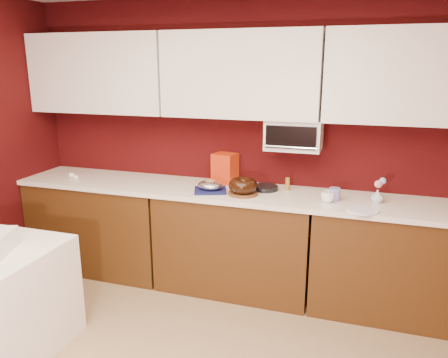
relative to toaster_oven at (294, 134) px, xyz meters
name	(u,v)px	position (x,y,z in m)	size (l,w,h in m)	color
wall_back	(245,143)	(-0.45, 0.15, -0.12)	(4.00, 0.02, 2.50)	#3D0809
base_cabinet_left	(102,225)	(-1.78, -0.17, -0.95)	(1.31, 0.58, 0.86)	#46270E
base_cabinet_center	(235,242)	(-0.45, -0.17, -0.95)	(1.31, 0.58, 0.86)	#46270E
base_cabinet_right	(398,263)	(0.88, -0.17, -0.95)	(1.31, 0.58, 0.86)	#46270E
countertop	(235,193)	(-0.45, -0.17, -0.49)	(4.00, 0.62, 0.04)	white
upper_cabinet_left	(100,74)	(-1.78, -0.02, 0.48)	(1.31, 0.33, 0.70)	white
upper_cabinet_center	(241,75)	(-0.45, -0.02, 0.48)	(1.31, 0.33, 0.70)	white
upper_cabinet_right	(417,76)	(0.88, -0.02, 0.48)	(1.31, 0.33, 0.70)	white
toaster_oven	(294,134)	(0.00, 0.00, 0.00)	(0.45, 0.30, 0.25)	white
toaster_oven_door	(291,137)	(0.00, -0.16, 0.00)	(0.40, 0.02, 0.18)	black
toaster_oven_handle	(290,147)	(0.00, -0.18, -0.07)	(0.02, 0.02, 0.42)	silver
cake_base	(243,193)	(-0.36, -0.27, -0.46)	(0.24, 0.24, 0.02)	brown
bundt_cake	(243,185)	(-0.36, -0.27, -0.39)	(0.24, 0.24, 0.10)	black
navy_towel	(210,190)	(-0.64, -0.26, -0.46)	(0.26, 0.22, 0.02)	#14184E
foil_ham_nest	(210,185)	(-0.64, -0.26, -0.42)	(0.21, 0.18, 0.08)	silver
roasted_ham	(210,182)	(-0.64, -0.26, -0.40)	(0.09, 0.08, 0.06)	#9E6248
pandoro_box	(225,168)	(-0.61, 0.05, -0.34)	(0.19, 0.18, 0.27)	#A8110B
dark_pan	(265,188)	(-0.21, -0.07, -0.46)	(0.21, 0.21, 0.04)	black
coffee_mug	(328,196)	(0.32, -0.26, -0.42)	(0.09, 0.09, 0.10)	white
blue_jar	(335,194)	(0.37, -0.19, -0.42)	(0.09, 0.09, 0.10)	#1B1D96
flower_vase	(377,195)	(0.68, -0.15, -0.42)	(0.08, 0.08, 0.12)	silver
flower_pink	(378,184)	(0.68, -0.15, -0.33)	(0.06, 0.06, 0.06)	pink
flower_blue	(383,181)	(0.71, -0.13, -0.30)	(0.05, 0.05, 0.05)	#8FA2E5
china_plate	(363,210)	(0.58, -0.39, -0.47)	(0.23, 0.23, 0.01)	white
amber_bottle	(287,184)	(-0.03, -0.02, -0.42)	(0.04, 0.04, 0.11)	olive
egg_left	(76,177)	(-1.97, -0.26, -0.46)	(0.05, 0.04, 0.04)	white
egg_right	(72,175)	(-2.04, -0.22, -0.45)	(0.06, 0.05, 0.05)	white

